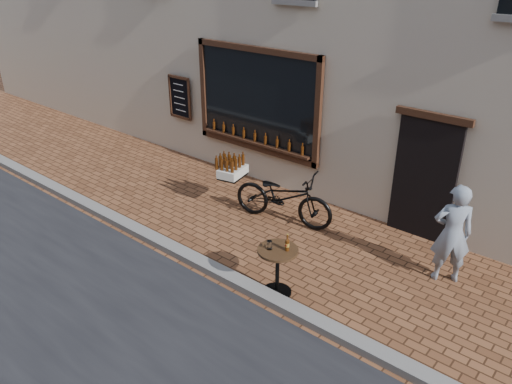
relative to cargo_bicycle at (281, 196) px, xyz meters
The scene contains 5 objects.
ground 2.36m from the cargo_bicycle, 81.87° to the right, with size 90.00×90.00×0.00m, color brown.
kerb 2.16m from the cargo_bicycle, 81.10° to the right, with size 90.00×0.25×0.12m, color slate.
cargo_bicycle is the anchor object (origin of this frame).
bistro_table 2.27m from the cargo_bicycle, 54.22° to the right, with size 0.61×0.61×1.05m.
pedestrian 3.16m from the cargo_bicycle, ahead, with size 0.60×0.39×1.65m, color gray.
Camera 1 is at (4.70, -4.53, 4.71)m, focal length 35.00 mm.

